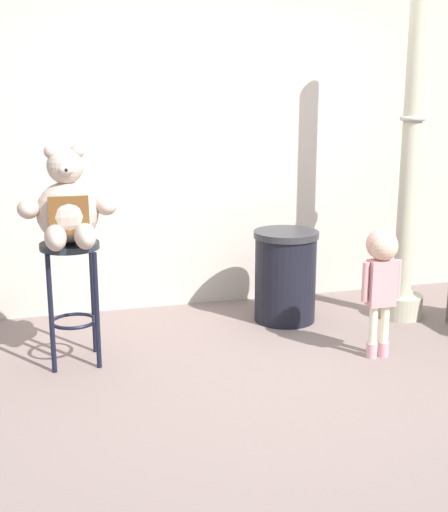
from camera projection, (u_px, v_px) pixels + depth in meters
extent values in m
plane|color=slate|center=(288.00, 387.00, 4.12)|extent=(24.00, 24.00, 0.00)
cube|color=beige|center=(210.00, 84.00, 5.49)|extent=(6.76, 0.30, 3.63)
cylinder|color=#20282D|center=(70.00, 246.00, 4.32)|extent=(0.38, 0.38, 0.04)
cylinder|color=black|center=(51.00, 315.00, 4.25)|extent=(0.03, 0.03, 0.78)
cylinder|color=black|center=(97.00, 311.00, 4.32)|extent=(0.03, 0.03, 0.78)
cylinder|color=black|center=(50.00, 302.00, 4.52)|extent=(0.03, 0.03, 0.78)
cylinder|color=black|center=(93.00, 298.00, 4.59)|extent=(0.03, 0.03, 0.78)
torus|color=black|center=(74.00, 321.00, 4.44)|extent=(0.31, 0.31, 0.02)
sphere|color=#B6A192|center=(68.00, 212.00, 4.27)|extent=(0.39, 0.39, 0.39)
cube|color=brown|center=(69.00, 215.00, 4.12)|extent=(0.24, 0.03, 0.24)
sphere|color=#B6A192|center=(65.00, 166.00, 4.20)|extent=(0.23, 0.23, 0.23)
ellipsoid|color=#B1A59C|center=(66.00, 170.00, 4.11)|extent=(0.10, 0.07, 0.07)
sphere|color=black|center=(66.00, 170.00, 4.09)|extent=(0.03, 0.03, 0.03)
sphere|color=#B6A192|center=(51.00, 152.00, 4.16)|extent=(0.09, 0.09, 0.09)
sphere|color=#B6A192|center=(77.00, 151.00, 4.20)|extent=(0.09, 0.09, 0.09)
ellipsoid|color=#B6A192|center=(28.00, 209.00, 4.17)|extent=(0.14, 0.22, 0.12)
ellipsoid|color=#B6A192|center=(106.00, 205.00, 4.29)|extent=(0.14, 0.22, 0.12)
ellipsoid|color=#B6A192|center=(55.00, 237.00, 4.10)|extent=(0.13, 0.33, 0.16)
ellipsoid|color=#B6A192|center=(85.00, 236.00, 4.15)|extent=(0.13, 0.33, 0.16)
cylinder|color=#D599A1|center=(372.00, 350.00, 4.57)|extent=(0.07, 0.07, 0.10)
cylinder|color=#EBE5C2|center=(373.00, 325.00, 4.53)|extent=(0.06, 0.06, 0.26)
cylinder|color=#D599A1|center=(383.00, 349.00, 4.59)|extent=(0.07, 0.07, 0.10)
cylinder|color=#EBE5C2|center=(385.00, 323.00, 4.55)|extent=(0.06, 0.06, 0.26)
cube|color=#D49295|center=(381.00, 283.00, 4.47)|extent=(0.18, 0.10, 0.31)
cylinder|color=#D49295|center=(365.00, 282.00, 4.44)|extent=(0.05, 0.05, 0.27)
cylinder|color=#D49295|center=(397.00, 279.00, 4.50)|extent=(0.05, 0.05, 0.27)
sphere|color=#D8B293|center=(383.00, 246.00, 4.41)|extent=(0.19, 0.19, 0.19)
sphere|color=#D79B91|center=(382.00, 244.00, 4.43)|extent=(0.21, 0.21, 0.21)
cylinder|color=black|center=(285.00, 279.00, 5.25)|extent=(0.47, 0.47, 0.67)
cylinder|color=#2D2D33|center=(286.00, 234.00, 5.17)|extent=(0.50, 0.50, 0.05)
cylinder|color=#B3AE95|center=(400.00, 306.00, 5.39)|extent=(0.34, 0.34, 0.18)
cylinder|color=#B4AF96|center=(412.00, 135.00, 5.07)|extent=(0.14, 0.14, 2.51)
torus|color=#ADA89E|center=(413.00, 118.00, 5.04)|extent=(0.19, 0.19, 0.04)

